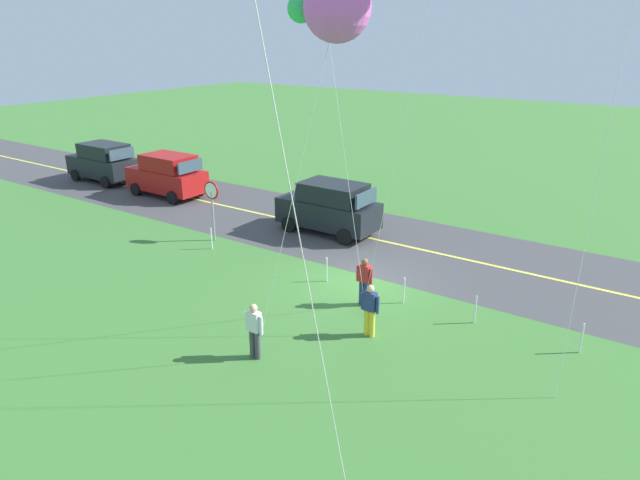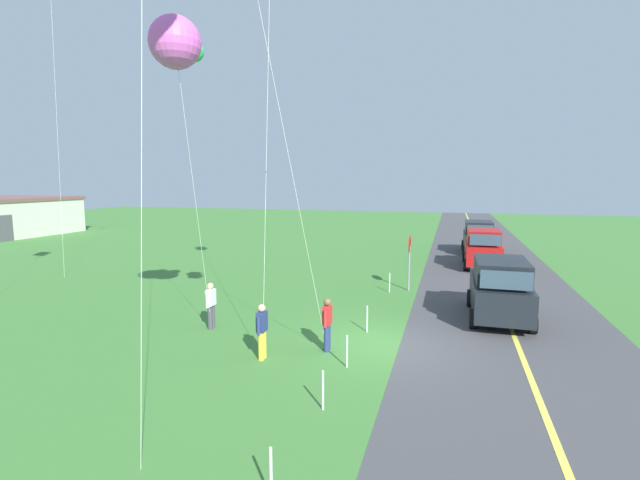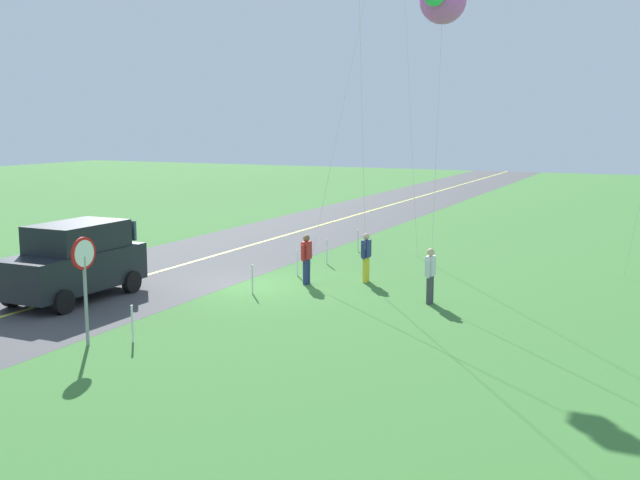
{
  "view_description": "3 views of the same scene",
  "coord_description": "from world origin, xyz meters",
  "px_view_note": "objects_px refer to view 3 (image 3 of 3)",
  "views": [
    {
      "loc": [
        -8.95,
        15.79,
        8.29
      ],
      "look_at": [
        1.54,
        0.41,
        1.36
      ],
      "focal_mm": 31.58,
      "sensor_mm": 36.0,
      "label": 1
    },
    {
      "loc": [
        -13.35,
        -1.89,
        5.06
      ],
      "look_at": [
        3.08,
        2.94,
        2.78
      ],
      "focal_mm": 25.2,
      "sensor_mm": 36.0,
      "label": 2
    },
    {
      "loc": [
        20.32,
        12.05,
        5.15
      ],
      "look_at": [
        1.7,
        3.26,
        1.92
      ],
      "focal_mm": 42.32,
      "sensor_mm": 36.0,
      "label": 3
    }
  ],
  "objects_px": {
    "car_suv_foreground": "(75,260)",
    "person_child_watcher": "(366,256)",
    "stop_sign": "(84,269)",
    "kite_red_low": "(442,0)",
    "person_adult_companion": "(306,257)",
    "person_adult_near": "(430,274)"
  },
  "relations": [
    {
      "from": "person_adult_companion",
      "to": "kite_red_low",
      "type": "relative_size",
      "value": 0.17
    },
    {
      "from": "car_suv_foreground",
      "to": "kite_red_low",
      "type": "xyz_separation_m",
      "value": [
        -6.05,
        9.1,
        7.58
      ]
    },
    {
      "from": "car_suv_foreground",
      "to": "kite_red_low",
      "type": "bearing_deg",
      "value": 123.63
    },
    {
      "from": "car_suv_foreground",
      "to": "kite_red_low",
      "type": "height_order",
      "value": "kite_red_low"
    },
    {
      "from": "car_suv_foreground",
      "to": "person_adult_companion",
      "type": "height_order",
      "value": "car_suv_foreground"
    },
    {
      "from": "person_adult_near",
      "to": "person_child_watcher",
      "type": "relative_size",
      "value": 1.0
    },
    {
      "from": "stop_sign",
      "to": "person_adult_companion",
      "type": "xyz_separation_m",
      "value": [
        -8.21,
        1.63,
        -0.94
      ]
    },
    {
      "from": "stop_sign",
      "to": "person_adult_companion",
      "type": "bearing_deg",
      "value": 168.74
    },
    {
      "from": "person_adult_near",
      "to": "person_adult_companion",
      "type": "height_order",
      "value": "same"
    },
    {
      "from": "person_adult_near",
      "to": "kite_red_low",
      "type": "distance_m",
      "value": 8.17
    },
    {
      "from": "kite_red_low",
      "to": "person_child_watcher",
      "type": "bearing_deg",
      "value": -85.38
    },
    {
      "from": "person_child_watcher",
      "to": "kite_red_low",
      "type": "xyz_separation_m",
      "value": [
        -0.18,
        2.28,
        7.87
      ]
    },
    {
      "from": "car_suv_foreground",
      "to": "person_adult_near",
      "type": "xyz_separation_m",
      "value": [
        -3.91,
        9.57,
        -0.29
      ]
    },
    {
      "from": "car_suv_foreground",
      "to": "stop_sign",
      "type": "distance_m",
      "value": 5.02
    },
    {
      "from": "person_adult_companion",
      "to": "kite_red_low",
      "type": "distance_m",
      "value": 8.88
    },
    {
      "from": "stop_sign",
      "to": "kite_red_low",
      "type": "relative_size",
      "value": 0.27
    },
    {
      "from": "person_adult_companion",
      "to": "kite_red_low",
      "type": "height_order",
      "value": "kite_red_low"
    },
    {
      "from": "person_adult_companion",
      "to": "person_child_watcher",
      "type": "bearing_deg",
      "value": 31.04
    },
    {
      "from": "car_suv_foreground",
      "to": "stop_sign",
      "type": "height_order",
      "value": "stop_sign"
    },
    {
      "from": "kite_red_low",
      "to": "person_adult_near",
      "type": "bearing_deg",
      "value": 12.45
    },
    {
      "from": "car_suv_foreground",
      "to": "person_child_watcher",
      "type": "distance_m",
      "value": 9.0
    },
    {
      "from": "person_adult_near",
      "to": "person_adult_companion",
      "type": "xyz_separation_m",
      "value": [
        -0.84,
        -4.36,
        0.0
      ]
    }
  ]
}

